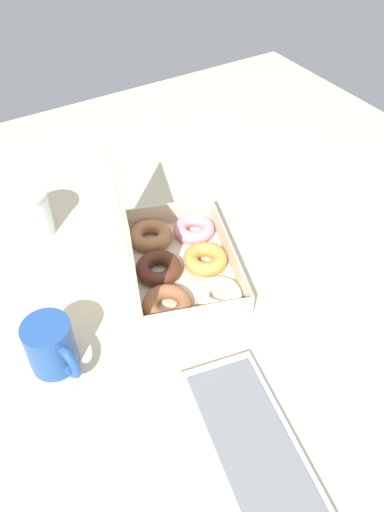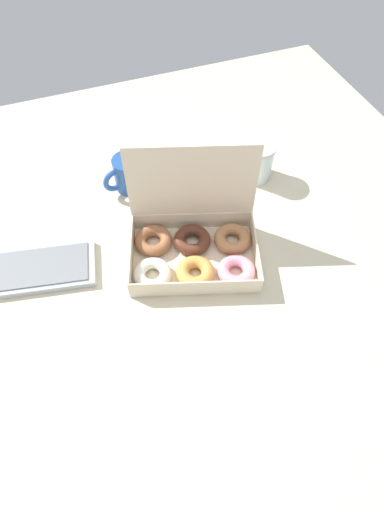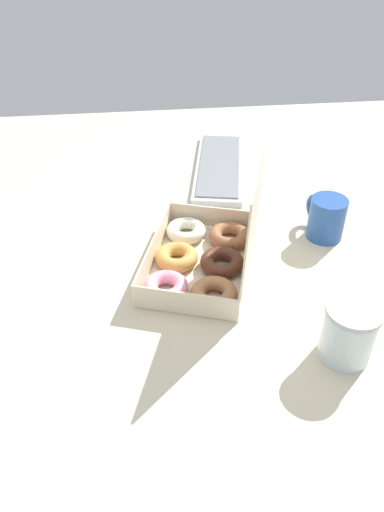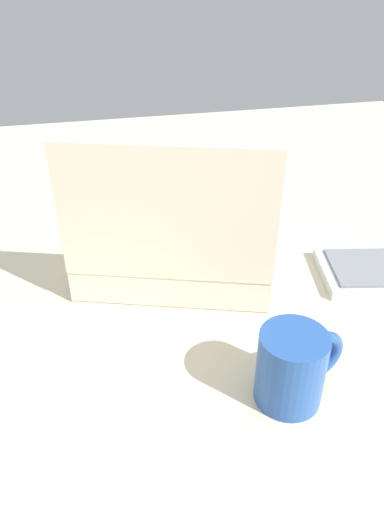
{
  "view_description": "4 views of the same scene",
  "coord_description": "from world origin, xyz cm",
  "px_view_note": "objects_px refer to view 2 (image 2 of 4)",
  "views": [
    {
      "loc": [
        -61.75,
        39.68,
        78.81
      ],
      "look_at": [
        3.7,
        0.02,
        4.5
      ],
      "focal_mm": 35.0,
      "sensor_mm": 36.0,
      "label": 1
    },
    {
      "loc": [
        -16.29,
        -54.63,
        87.06
      ],
      "look_at": [
        4.11,
        0.67,
        3.7
      ],
      "focal_mm": 28.0,
      "sensor_mm": 36.0,
      "label": 2
    },
    {
      "loc": [
        93.27,
        -9.89,
        72.14
      ],
      "look_at": [
        4.68,
        0.14,
        2.92
      ],
      "focal_mm": 35.0,
      "sensor_mm": 36.0,
      "label": 3
    },
    {
      "loc": [
        18.68,
        75.63,
        51.57
      ],
      "look_at": [
        2.27,
        1.8,
        2.73
      ],
      "focal_mm": 35.0,
      "sensor_mm": 36.0,
      "label": 4
    }
  ],
  "objects_px": {
    "coffee_mug": "(128,174)",
    "keyboard": "(12,273)",
    "donut_box": "(193,248)",
    "glass_jar": "(257,161)"
  },
  "relations": [
    {
      "from": "coffee_mug",
      "to": "glass_jar",
      "type": "bearing_deg",
      "value": -12.56
    },
    {
      "from": "coffee_mug",
      "to": "keyboard",
      "type": "bearing_deg",
      "value": -151.05
    },
    {
      "from": "coffee_mug",
      "to": "glass_jar",
      "type": "distance_m",
      "value": 0.39
    },
    {
      "from": "donut_box",
      "to": "keyboard",
      "type": "height_order",
      "value": "donut_box"
    },
    {
      "from": "keyboard",
      "to": "glass_jar",
      "type": "relative_size",
      "value": 3.8
    },
    {
      "from": "donut_box",
      "to": "glass_jar",
      "type": "relative_size",
      "value": 3.27
    },
    {
      "from": "donut_box",
      "to": "keyboard",
      "type": "relative_size",
      "value": 0.86
    },
    {
      "from": "keyboard",
      "to": "glass_jar",
      "type": "bearing_deg",
      "value": 9.03
    },
    {
      "from": "donut_box",
      "to": "glass_jar",
      "type": "xyz_separation_m",
      "value": [
        0.29,
        0.22,
        0.02
      ]
    },
    {
      "from": "donut_box",
      "to": "keyboard",
      "type": "bearing_deg",
      "value": 167.17
    }
  ]
}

